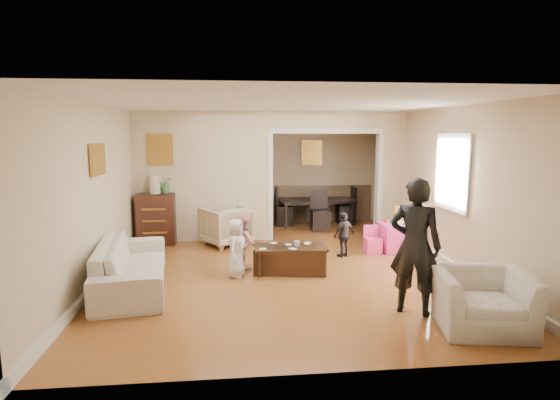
{
  "coord_description": "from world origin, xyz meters",
  "views": [
    {
      "loc": [
        -0.77,
        -7.26,
        2.19
      ],
      "look_at": [
        0.0,
        0.2,
        1.05
      ],
      "focal_mm": 28.75,
      "sensor_mm": 36.0,
      "label": 1
    }
  ],
  "objects": [
    {
      "name": "cyan_cup",
      "position": [
        2.08,
        0.53,
        0.57
      ],
      "size": [
        0.08,
        0.08,
        0.08
      ],
      "primitive_type": "cylinder",
      "color": "#28CBCC",
      "rests_on": "play_table"
    },
    {
      "name": "coffee_cup",
      "position": [
        0.19,
        -0.5,
        0.46
      ],
      "size": [
        0.11,
        0.11,
        0.09
      ],
      "primitive_type": "imported",
      "rotation": [
        0.0,
        0.0,
        -0.15
      ],
      "color": "silver",
      "rests_on": "coffee_table"
    },
    {
      "name": "armchair_back",
      "position": [
        -0.95,
        1.4,
        0.38
      ],
      "size": [
        1.12,
        1.13,
        0.75
      ],
      "primitive_type": "imported",
      "rotation": [
        0.0,
        0.0,
        3.71
      ],
      "color": "tan",
      "rests_on": "ground"
    },
    {
      "name": "framed_art_partition",
      "position": [
        -2.2,
        1.7,
        1.85
      ],
      "size": [
        0.45,
        0.03,
        0.55
      ],
      "primitive_type": "cube",
      "color": "brown",
      "rests_on": "partition_left"
    },
    {
      "name": "dining_table",
      "position": [
        1.15,
        3.14,
        0.31
      ],
      "size": [
        1.86,
        1.15,
        0.62
      ],
      "primitive_type": "imported",
      "rotation": [
        0.0,
        0.0,
        0.1
      ],
      "color": "black",
      "rests_on": "ground"
    },
    {
      "name": "play_table",
      "position": [
        2.18,
        0.58,
        0.26
      ],
      "size": [
        0.58,
        0.58,
        0.53
      ],
      "primitive_type": "cube",
      "rotation": [
        0.0,
        0.0,
        0.07
      ],
      "color": "#FF43AB",
      "rests_on": "ground"
    },
    {
      "name": "partition_right",
      "position": [
        2.48,
        1.8,
        1.3
      ],
      "size": [
        0.55,
        0.18,
        2.6
      ],
      "primitive_type": "cube",
      "color": "#C4B18F",
      "rests_on": "ground"
    },
    {
      "name": "framed_art_alcove",
      "position": [
        1.1,
        3.44,
        1.7
      ],
      "size": [
        0.45,
        0.03,
        0.55
      ],
      "primitive_type": "cube",
      "color": "brown"
    },
    {
      "name": "dresser",
      "position": [
        -2.3,
        1.57,
        0.5
      ],
      "size": [
        0.73,
        0.41,
        1.01
      ],
      "primitive_type": "cube",
      "color": "black",
      "rests_on": "ground"
    },
    {
      "name": "child_kneel_b",
      "position": [
        -0.61,
        -0.15,
        0.42
      ],
      "size": [
        0.39,
        0.46,
        0.84
      ],
      "primitive_type": "imported",
      "rotation": [
        0.0,
        0.0,
        1.77
      ],
      "color": "pink",
      "rests_on": "ground"
    },
    {
      "name": "sofa",
      "position": [
        -2.23,
        -0.94,
        0.33
      ],
      "size": [
        1.2,
        2.37,
        0.66
      ],
      "primitive_type": "imported",
      "rotation": [
        0.0,
        0.0,
        1.71
      ],
      "color": "silver",
      "rests_on": "ground"
    },
    {
      "name": "potted_plant",
      "position": [
        -2.1,
        1.57,
        1.16
      ],
      "size": [
        0.28,
        0.25,
        0.32
      ],
      "primitive_type": "imported",
      "color": "#376E31",
      "rests_on": "dresser"
    },
    {
      "name": "table_lamp",
      "position": [
        -2.3,
        1.57,
        1.19
      ],
      "size": [
        0.22,
        0.22,
        0.36
      ],
      "primitive_type": "cylinder",
      "color": "beige",
      "rests_on": "dresser"
    },
    {
      "name": "craft_papers",
      "position": [
        0.07,
        -0.44,
        0.42
      ],
      "size": [
        0.87,
        0.51,
        0.0
      ],
      "color": "white",
      "rests_on": "coffee_table"
    },
    {
      "name": "child_kneel_a",
      "position": [
        -0.76,
        -0.6,
        0.45
      ],
      "size": [
        0.41,
        0.5,
        0.89
      ],
      "primitive_type": "imported",
      "rotation": [
        0.0,
        0.0,
        1.24
      ],
      "color": "white",
      "rests_on": "ground"
    },
    {
      "name": "play_bowl",
      "position": [
        2.23,
        0.46,
        0.55
      ],
      "size": [
        0.21,
        0.21,
        0.05
      ],
      "primitive_type": "imported",
      "rotation": [
        0.0,
        0.0,
        0.07
      ],
      "color": "silver",
      "rests_on": "play_table"
    },
    {
      "name": "framed_art_sofa_wall",
      "position": [
        -2.71,
        -0.6,
        1.8
      ],
      "size": [
        0.03,
        0.55,
        0.4
      ],
      "primitive_type": "cube",
      "color": "brown"
    },
    {
      "name": "window_pane",
      "position": [
        2.73,
        -0.4,
        1.55
      ],
      "size": [
        0.03,
        0.95,
        1.1
      ],
      "primitive_type": "cube",
      "color": "white",
      "rests_on": "ground"
    },
    {
      "name": "toy_block",
      "position": [
        2.06,
        0.7,
        0.55
      ],
      "size": [
        0.1,
        0.09,
        0.05
      ],
      "primitive_type": "cube",
      "rotation": [
        0.0,
        0.0,
        0.42
      ],
      "color": "red",
      "rests_on": "play_table"
    },
    {
      "name": "adult_person",
      "position": [
        1.38,
        -2.23,
        0.83
      ],
      "size": [
        0.73,
        0.66,
        1.67
      ],
      "primitive_type": "imported",
      "rotation": [
        0.0,
        0.0,
        2.59
      ],
      "color": "black",
      "rests_on": "ground"
    },
    {
      "name": "child_toddler",
      "position": [
        1.14,
        0.3,
        0.4
      ],
      "size": [
        0.5,
        0.41,
        0.8
      ],
      "primitive_type": "imported",
      "rotation": [
        0.0,
        0.0,
        -2.6
      ],
      "color": "black",
      "rests_on": "ground"
    },
    {
      "name": "cereal_box",
      "position": [
        2.3,
        0.68,
        0.68
      ],
      "size": [
        0.2,
        0.08,
        0.3
      ],
      "primitive_type": "cube",
      "rotation": [
        0.0,
        0.0,
        0.07
      ],
      "color": "yellow",
      "rests_on": "play_table"
    },
    {
      "name": "armchair_front",
      "position": [
        1.97,
        -2.74,
        0.32
      ],
      "size": [
        1.14,
        1.04,
        0.65
      ],
      "primitive_type": "imported",
      "rotation": [
        0.0,
        0.0,
        -0.18
      ],
      "color": "silver",
      "rests_on": "ground"
    },
    {
      "name": "partition_header",
      "position": [
        1.1,
        1.8,
        2.42
      ],
      "size": [
        2.22,
        0.18,
        0.35
      ],
      "primitive_type": "cube",
      "color": "#C4B18F",
      "rests_on": "partition_right"
    },
    {
      "name": "floor",
      "position": [
        0.0,
        0.0,
        0.0
      ],
      "size": [
        7.0,
        7.0,
        0.0
      ],
      "primitive_type": "plane",
      "color": "#AB662C",
      "rests_on": "ground"
    },
    {
      "name": "coffee_table",
      "position": [
        0.09,
        -0.45,
        0.21
      ],
      "size": [
        1.19,
        0.72,
        0.42
      ],
      "primitive_type": "cube",
      "rotation": [
        0.0,
        0.0,
        -0.15
      ],
      "color": "#371F11",
      "rests_on": "ground"
    },
    {
      "name": "partition_left",
      "position": [
        -1.38,
        1.8,
        1.3
      ],
      "size": [
        2.75,
        0.18,
        2.6
      ],
      "primitive_type": "cube",
      "color": "#C4B18F",
      "rests_on": "ground"
    }
  ]
}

